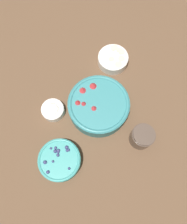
{
  "coord_description": "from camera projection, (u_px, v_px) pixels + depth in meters",
  "views": [
    {
      "loc": [
        0.33,
        -0.04,
        0.91
      ],
      "look_at": [
        0.04,
        -0.0,
        0.04
      ],
      "focal_mm": 35.0,
      "sensor_mm": 36.0,
      "label": 1
    }
  ],
  "objects": [
    {
      "name": "bowl_cream",
      "position": [
        53.0,
        110.0,
        0.93
      ],
      "size": [
        0.1,
        0.1,
        0.05
      ],
      "color": "white",
      "rests_on": "ground_plane"
    },
    {
      "name": "bowl_blueberries",
      "position": [
        60.0,
        160.0,
        0.86
      ],
      "size": [
        0.17,
        0.17,
        0.06
      ],
      "color": "teal",
      "rests_on": "ground_plane"
    },
    {
      "name": "ground_plane",
      "position": [
        93.0,
        105.0,
        0.97
      ],
      "size": [
        4.0,
        4.0,
        0.0
      ],
      "primitive_type": "plane",
      "color": "brown"
    },
    {
      "name": "bowl_bananas",
      "position": [
        113.0,
        59.0,
        1.01
      ],
      "size": [
        0.14,
        0.14,
        0.05
      ],
      "color": "white",
      "rests_on": "ground_plane"
    },
    {
      "name": "jar_chocolate",
      "position": [
        142.0,
        137.0,
        0.88
      ],
      "size": [
        0.09,
        0.09,
        0.09
      ],
      "color": "#4C3D33",
      "rests_on": "ground_plane"
    },
    {
      "name": "bowl_strawberries",
      "position": [
        98.0,
        105.0,
        0.92
      ],
      "size": [
        0.26,
        0.26,
        0.09
      ],
      "color": "teal",
      "rests_on": "ground_plane"
    }
  ]
}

